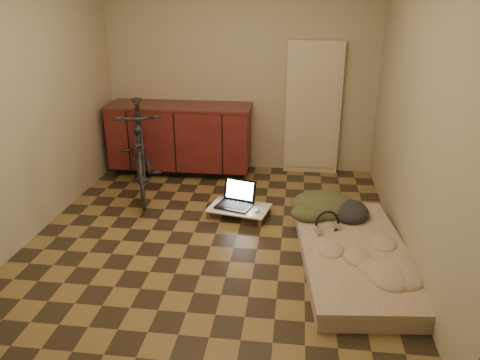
# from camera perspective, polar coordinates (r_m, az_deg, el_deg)

# --- Properties ---
(room_shell) EXTENTS (3.50, 4.00, 2.60)m
(room_shell) POSITION_cam_1_polar(r_m,az_deg,el_deg) (4.22, -3.36, 9.22)
(room_shell) COLOR brown
(room_shell) RESTS_ON ground
(cabinets) EXTENTS (1.84, 0.62, 0.91)m
(cabinets) POSITION_cam_1_polar(r_m,az_deg,el_deg) (6.20, -7.23, 5.10)
(cabinets) COLOR black
(cabinets) RESTS_ON ground
(appliance_panel) EXTENTS (0.70, 0.10, 1.70)m
(appliance_panel) POSITION_cam_1_polar(r_m,az_deg,el_deg) (6.15, 8.89, 8.57)
(appliance_panel) COLOR beige
(appliance_panel) RESTS_ON ground
(bicycle) EXTENTS (1.09, 1.89, 1.18)m
(bicycle) POSITION_cam_1_polar(r_m,az_deg,el_deg) (5.61, -12.13, 4.33)
(bicycle) COLOR black
(bicycle) RESTS_ON ground
(futon) EXTENTS (1.09, 1.96, 0.16)m
(futon) POSITION_cam_1_polar(r_m,az_deg,el_deg) (4.26, 13.70, -8.91)
(futon) COLOR #AD9C8B
(futon) RESTS_ON ground
(clothing_pile) EXTENTS (0.74, 0.64, 0.27)m
(clothing_pile) POSITION_cam_1_polar(r_m,az_deg,el_deg) (4.77, 10.95, -2.35)
(clothing_pile) COLOR #3B4025
(clothing_pile) RESTS_ON futon
(headphones) EXTENTS (0.34, 0.33, 0.18)m
(headphones) POSITION_cam_1_polar(r_m,az_deg,el_deg) (4.40, 10.61, -5.12)
(headphones) COLOR black
(headphones) RESTS_ON futon
(lap_desk) EXTENTS (0.69, 0.52, 0.10)m
(lap_desk) POSITION_cam_1_polar(r_m,az_deg,el_deg) (4.99, -0.10, -3.45)
(lap_desk) COLOR brown
(lap_desk) RESTS_ON ground
(laptop) EXTENTS (0.44, 0.41, 0.25)m
(laptop) POSITION_cam_1_polar(r_m,az_deg,el_deg) (5.02, -0.49, -2.51)
(laptop) COLOR black
(laptop) RESTS_ON lap_desk
(mouse) EXTENTS (0.07, 0.10, 0.03)m
(mouse) POSITION_cam_1_polar(r_m,az_deg,el_deg) (4.88, 2.13, -3.71)
(mouse) COLOR white
(mouse) RESTS_ON lap_desk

